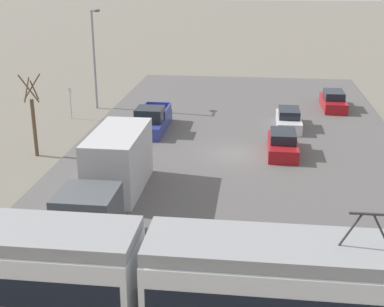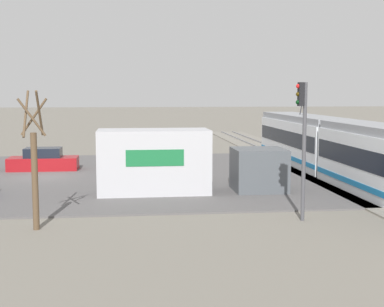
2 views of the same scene
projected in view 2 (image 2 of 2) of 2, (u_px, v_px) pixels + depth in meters
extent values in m
plane|color=slate|center=(45.00, 178.00, 33.02)|extent=(320.00, 320.00, 0.00)
cube|color=#565454|center=(45.00, 177.00, 33.02)|extent=(22.09, 50.45, 0.08)
cube|color=gray|center=(324.00, 172.00, 35.09)|extent=(71.75, 4.40, 0.08)
cube|color=gray|center=(313.00, 171.00, 35.00)|extent=(70.31, 0.10, 0.14)
cube|color=gray|center=(334.00, 170.00, 35.16)|extent=(70.31, 0.10, 0.14)
cube|color=white|center=(302.00, 142.00, 39.34)|extent=(13.46, 2.79, 3.08)
cube|color=black|center=(303.00, 137.00, 39.30)|extent=(13.06, 2.82, 1.03)
cube|color=#1970AD|center=(302.00, 155.00, 39.45)|extent=(13.33, 2.83, 0.29)
cube|color=gray|center=(303.00, 118.00, 39.14)|extent=(13.46, 2.56, 0.44)
cylinder|color=#2D2D33|center=(301.00, 107.00, 39.49)|extent=(0.66, 0.07, 1.15)
cylinder|color=#2D2D33|center=(305.00, 108.00, 38.61)|extent=(0.66, 0.07, 1.15)
cube|color=#2D2D33|center=(303.00, 100.00, 38.99)|extent=(1.10, 0.08, 0.06)
cube|color=#4C5156|center=(259.00, 169.00, 28.21)|extent=(2.59, 2.69, 2.23)
cube|color=#B2B2B7|center=(154.00, 161.00, 27.51)|extent=(2.59, 5.71, 3.27)
cube|color=#196B38|center=(155.00, 158.00, 26.18)|extent=(0.02, 2.85, 0.82)
cube|color=maroon|center=(43.00, 163.00, 35.76)|extent=(1.87, 4.55, 0.86)
cube|color=black|center=(43.00, 152.00, 35.68)|extent=(1.61, 2.36, 0.63)
cylinder|color=#47474C|center=(304.00, 152.00, 21.66)|extent=(0.16, 0.16, 5.65)
cube|color=black|center=(301.00, 94.00, 21.38)|extent=(0.28, 0.22, 0.95)
sphere|color=red|center=(298.00, 86.00, 21.33)|extent=(0.18, 0.18, 0.18)
sphere|color=#3C2C06|center=(298.00, 94.00, 21.36)|extent=(0.18, 0.18, 0.18)
sphere|color=black|center=(298.00, 102.00, 21.40)|extent=(0.18, 0.18, 0.18)
cylinder|color=brown|center=(35.00, 182.00, 20.31)|extent=(0.24, 0.24, 3.74)
cylinder|color=brown|center=(32.00, 117.00, 19.79)|extent=(0.09, 1.04, 1.43)
cylinder|color=brown|center=(39.00, 113.00, 20.05)|extent=(1.25, 0.09, 1.74)
cylinder|color=brown|center=(34.00, 117.00, 20.28)|extent=(0.09, 1.04, 1.43)
cylinder|color=brown|center=(26.00, 114.00, 19.99)|extent=(1.25, 0.09, 1.74)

